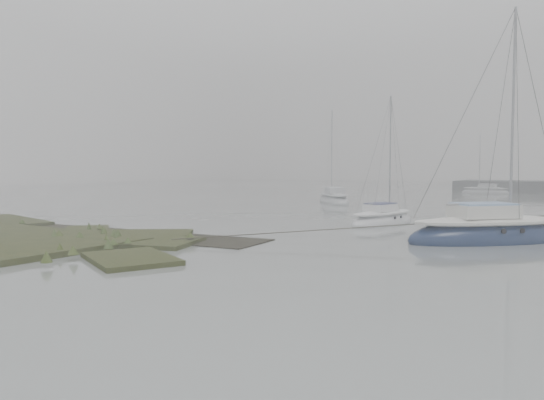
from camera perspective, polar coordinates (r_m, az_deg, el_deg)
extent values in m
plane|color=slate|center=(45.01, 14.85, -0.59)|extent=(160.00, 160.00, 0.00)
ellipsoid|color=#121F3E|center=(24.26, 22.36, -3.87)|extent=(6.97, 7.12, 1.82)
ellipsoid|color=silver|center=(24.18, 22.40, -2.15)|extent=(5.95, 6.09, 0.51)
cube|color=silver|center=(23.96, 21.80, -1.11)|extent=(2.94, 2.97, 0.54)
cube|color=#7F9DC6|center=(23.94, 21.82, -0.39)|extent=(2.72, 2.74, 0.09)
cylinder|color=#939399|center=(24.76, 24.50, 8.73)|extent=(0.12, 0.12, 8.58)
cylinder|color=#939399|center=(23.81, 21.39, -0.40)|extent=(2.15, 2.23, 0.10)
ellipsoid|color=silver|center=(29.92, 11.81, -2.39)|extent=(2.74, 5.67, 1.32)
ellipsoid|color=white|center=(29.87, 11.83, -1.38)|extent=(2.26, 4.92, 0.37)
cube|color=white|center=(29.64, 11.60, -0.79)|extent=(1.48, 2.04, 0.39)
cube|color=#1A1C4D|center=(29.63, 11.60, -0.37)|extent=(1.38, 1.88, 0.06)
cylinder|color=#939399|center=(30.37, 12.60, 5.06)|extent=(0.09, 0.09, 6.21)
cylinder|color=#939399|center=(29.50, 11.44, -0.38)|extent=(0.46, 2.15, 0.07)
ellipsoid|color=silver|center=(47.05, 6.66, -0.19)|extent=(5.71, 6.12, 1.53)
ellipsoid|color=silver|center=(47.02, 6.66, 0.56)|extent=(4.86, 5.24, 0.43)
cube|color=silver|center=(46.74, 6.75, 1.00)|extent=(2.44, 2.52, 0.45)
cube|color=silver|center=(46.73, 6.75, 1.31)|extent=(2.25, 2.32, 0.07)
cylinder|color=#939399|center=(47.76, 6.45, 5.31)|extent=(0.10, 0.10, 7.21)
cylinder|color=#939399|center=(46.55, 6.81, 1.30)|extent=(1.72, 1.96, 0.08)
ellipsoid|color=#AFB3BA|center=(68.36, 21.95, 0.72)|extent=(5.58, 2.07, 1.34)
ellipsoid|color=silver|center=(68.34, 21.96, 1.17)|extent=(4.86, 1.68, 0.38)
cube|color=silver|center=(68.27, 22.16, 1.44)|extent=(1.94, 1.27, 0.39)
cube|color=#A9ADB4|center=(68.27, 22.16, 1.62)|extent=(1.78, 1.18, 0.06)
cylinder|color=#939399|center=(68.48, 21.45, 4.05)|extent=(0.09, 0.09, 6.29)
cylinder|color=#939399|center=(68.23, 22.29, 1.62)|extent=(2.20, 0.18, 0.07)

